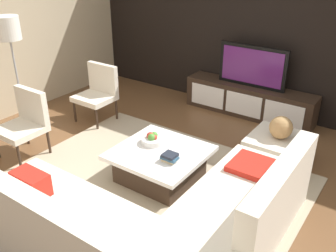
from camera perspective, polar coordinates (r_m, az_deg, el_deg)
The scene contains 14 objects.
ground_plane at distance 4.41m, azimuth -0.89°, elevation -9.00°, with size 14.00×14.00×0.00m, color brown.
feature_wall_back at distance 6.10m, azimuth 14.50°, elevation 14.73°, with size 6.40×0.12×2.80m, color black.
area_rug at distance 4.46m, azimuth -1.94°, elevation -8.51°, with size 3.32×2.47×0.01m, color tan.
media_console at distance 6.16m, azimuth 12.25°, elevation 3.83°, with size 2.10×0.43×0.50m.
television at distance 5.97m, azimuth 12.78°, elevation 8.90°, with size 1.09×0.06×0.64m.
sectional_couch at distance 3.44m, azimuth -2.28°, elevation -14.99°, with size 2.53×2.39×0.83m.
coffee_table at distance 4.42m, azimuth -1.20°, elevation -5.82°, with size 1.02×0.98×0.38m.
accent_chair_near at distance 5.16m, azimuth -20.98°, elevation 0.93°, with size 0.55×0.54×0.87m.
floor_lamp at distance 5.70m, azimuth -23.13°, elevation 12.66°, with size 0.33×0.33×1.66m.
ottoman at distance 4.86m, azimuth 16.37°, elevation -3.81°, with size 0.70×0.70×0.40m, color beige.
fruit_bowl at distance 4.46m, azimuth -2.37°, elevation -2.03°, with size 0.28×0.28×0.14m.
accent_chair_far at distance 5.91m, azimuth -10.61°, elevation 5.51°, with size 0.56×0.51×0.87m.
decorative_ball at distance 4.70m, azimuth 16.90°, elevation -0.22°, with size 0.28×0.28×0.28m, color #AD8451.
book_stack at distance 4.11m, azimuth 0.27°, elevation -4.81°, with size 0.18×0.14×0.09m.
Camera 1 is at (2.11, -2.91, 2.57)m, focal length 39.84 mm.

